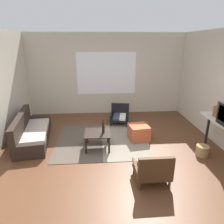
# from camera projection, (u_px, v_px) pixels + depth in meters

# --- Properties ---
(ground_plane) EXTENTS (7.80, 7.80, 0.00)m
(ground_plane) POSITION_uv_depth(u_px,v_px,m) (113.00, 158.00, 4.30)
(ground_plane) COLOR #56331E
(far_wall_with_window) EXTENTS (5.60, 0.13, 2.70)m
(far_wall_with_window) POSITION_uv_depth(u_px,v_px,m) (106.00, 75.00, 6.74)
(far_wall_with_window) COLOR beige
(far_wall_with_window) RESTS_ON ground
(area_rug) EXTENTS (2.30, 2.01, 0.01)m
(area_rug) POSITION_uv_depth(u_px,v_px,m) (102.00, 140.00, 5.08)
(area_rug) COLOR #4C4238
(area_rug) RESTS_ON ground
(couch) EXTENTS (0.97, 1.99, 0.70)m
(couch) POSITION_uv_depth(u_px,v_px,m) (31.00, 133.00, 5.02)
(couch) COLOR black
(couch) RESTS_ON ground
(coffee_table) EXTENTS (0.60, 0.58, 0.40)m
(coffee_table) POSITION_uv_depth(u_px,v_px,m) (97.00, 135.00, 4.63)
(coffee_table) COLOR black
(coffee_table) RESTS_ON ground
(armchair_by_window) EXTENTS (0.66, 0.70, 0.57)m
(armchair_by_window) POSITION_uv_depth(u_px,v_px,m) (120.00, 115.00, 6.16)
(armchair_by_window) COLOR black
(armchair_by_window) RESTS_ON ground
(armchair_striped_foreground) EXTENTS (0.62, 0.57, 0.61)m
(armchair_striped_foreground) POSITION_uv_depth(u_px,v_px,m) (153.00, 170.00, 3.47)
(armchair_striped_foreground) COLOR #472D19
(armchair_striped_foreground) RESTS_ON ground
(ottoman_orange) EXTENTS (0.54, 0.54, 0.40)m
(ottoman_orange) POSITION_uv_depth(u_px,v_px,m) (139.00, 133.00, 5.07)
(ottoman_orange) COLOR #BC5633
(ottoman_orange) RESTS_ON ground
(clay_vase) EXTENTS (0.21, 0.21, 0.34)m
(clay_vase) POSITION_uv_depth(u_px,v_px,m) (218.00, 111.00, 4.35)
(clay_vase) COLOR brown
(clay_vase) RESTS_ON console_shelf
(glass_bottle) EXTENTS (0.06, 0.06, 0.31)m
(glass_bottle) POSITION_uv_depth(u_px,v_px,m) (103.00, 127.00, 4.56)
(glass_bottle) COLOR black
(glass_bottle) RESTS_ON coffee_table
(wicker_basket) EXTENTS (0.27, 0.27, 0.24)m
(wicker_basket) POSITION_uv_depth(u_px,v_px,m) (202.00, 151.00, 4.38)
(wicker_basket) COLOR #9E7A4C
(wicker_basket) RESTS_ON ground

